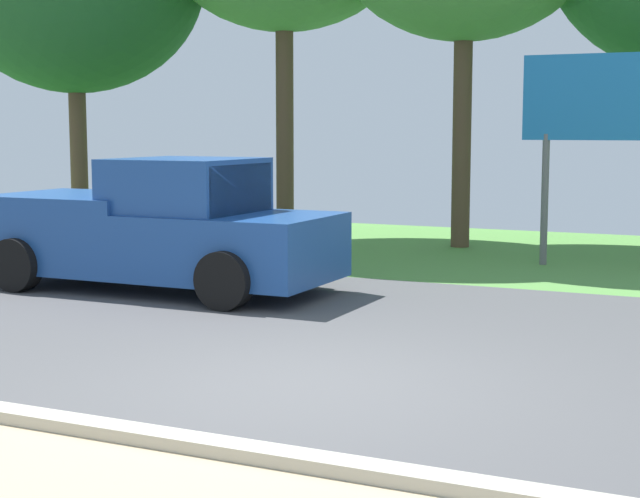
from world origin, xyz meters
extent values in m
cube|color=#4C4C4F|center=(0.00, 2.00, -0.05)|extent=(40.00, 8.00, 0.10)
cube|color=#589243|center=(0.00, 10.00, -0.05)|extent=(40.00, 8.00, 0.10)
cube|color=#B2AD9E|center=(0.00, -2.00, 0.05)|extent=(40.00, 0.24, 0.10)
cube|color=#1E478C|center=(-4.21, 3.81, 0.68)|extent=(5.20, 2.00, 0.90)
cube|color=#1E478C|center=(-3.71, 3.81, 1.43)|extent=(1.80, 1.84, 0.90)
cube|color=#2D3842|center=(-2.86, 3.81, 1.43)|extent=(0.10, 1.70, 0.77)
cube|color=#1E478C|center=(-5.51, 3.81, 1.23)|extent=(2.40, 2.00, 0.20)
cylinder|color=black|center=(-2.51, 4.81, 0.38)|extent=(0.76, 0.28, 0.76)
cylinder|color=black|center=(-2.51, 2.81, 0.38)|extent=(0.76, 0.28, 0.76)
cylinder|color=black|center=(-5.91, 4.81, 0.38)|extent=(0.76, 0.28, 0.76)
cylinder|color=black|center=(-5.91, 2.81, 0.38)|extent=(0.76, 0.28, 0.76)
cylinder|color=slate|center=(0.27, 8.68, 1.10)|extent=(0.12, 0.12, 2.20)
cube|color=#1E72B2|center=(1.17, 8.68, 2.80)|extent=(2.60, 0.10, 1.40)
cylinder|color=brown|center=(-1.73, 10.50, 2.34)|extent=(0.36, 0.36, 4.67)
cylinder|color=brown|center=(-5.33, 10.07, 2.50)|extent=(0.36, 0.36, 4.99)
cylinder|color=brown|center=(-9.53, 8.77, 1.88)|extent=(0.36, 0.36, 3.75)
camera|label=1|loc=(3.74, -7.78, 2.31)|focal=54.84mm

